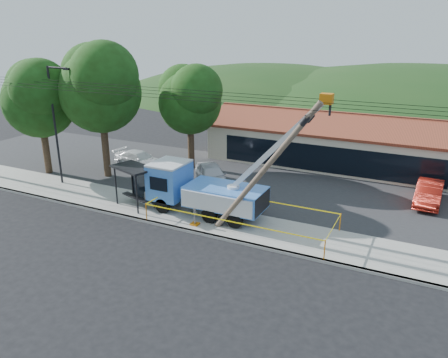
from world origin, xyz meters
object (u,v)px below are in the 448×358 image
Objects in this scene: car_silver at (212,187)px; car_white at (140,168)px; car_red at (427,205)px; utility_truck at (203,189)px; bus_shelter at (136,177)px; leaning_pole at (269,164)px.

car_white is (-7.78, 1.40, 0.00)m from car_silver.
car_silver is 1.06× the size of car_red.
car_silver is 7.91m from car_white.
utility_truck is 2.34× the size of car_silver.
car_white is at bearing 143.53° from bus_shelter.
car_silver is at bearing 82.78° from bus_shelter.
leaning_pole is at bearing -127.81° from car_red.
car_red is (8.18, 9.69, -4.53)m from leaning_pole.
bus_shelter is at bearing -170.38° from utility_truck.
car_silver is (2.68, 5.72, -2.19)m from bus_shelter.
car_white is (-22.83, -2.00, 0.00)m from car_red.
car_silver reaches higher than car_red.
bus_shelter is 0.70× the size of car_red.
car_white is at bearing 147.04° from utility_truck.
utility_truck reaches higher than car_red.
car_red is at bearing 32.48° from utility_truck.
car_white is (-5.10, 7.11, -2.19)m from bus_shelter.
utility_truck is at bearing -145.17° from car_red.
car_silver is at bearing -164.93° from car_red.
utility_truck is at bearing -117.27° from car_white.
utility_truck is at bearing 164.43° from leaning_pole.
utility_truck is 5.77m from leaning_pole.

